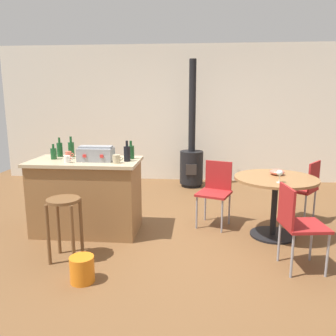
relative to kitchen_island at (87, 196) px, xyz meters
name	(u,v)px	position (x,y,z in m)	size (l,w,h in m)	color
ground_plane	(192,233)	(1.33, 0.03, -0.47)	(8.80, 8.80, 0.00)	brown
back_wall	(196,114)	(1.33, 2.96, 0.88)	(8.00, 0.10, 2.70)	silver
kitchen_island	(87,196)	(0.00, 0.00, 0.00)	(1.34, 0.73, 0.93)	olive
wooden_stool	(64,215)	(0.02, -0.79, 0.02)	(0.34, 0.34, 0.67)	brown
dining_table	(275,191)	(2.32, 0.04, 0.10)	(0.98, 0.98, 0.75)	black
folding_chair_near	(304,186)	(2.83, 0.59, 0.03)	(0.56, 0.56, 0.85)	maroon
folding_chair_far	(215,189)	(1.63, 0.38, 0.03)	(0.51, 0.51, 0.85)	maroon
folding_chair_left	(297,221)	(2.37, -0.79, 0.04)	(0.45, 0.45, 0.85)	maroon
wood_stove	(192,158)	(1.26, 2.38, 0.09)	(0.44, 0.45, 2.36)	black
toolbox	(96,154)	(0.16, -0.05, 0.55)	(0.42, 0.25, 0.18)	gray
bottle_0	(60,149)	(-0.40, 0.21, 0.56)	(0.07, 0.07, 0.25)	#194C23
bottle_1	(71,149)	(-0.24, 0.20, 0.56)	(0.08, 0.08, 0.27)	#194C23
bottle_2	(54,153)	(-0.40, 0.02, 0.53)	(0.07, 0.07, 0.19)	#194C23
bottle_3	(131,152)	(0.55, 0.13, 0.55)	(0.08, 0.08, 0.23)	#194C23
bottle_4	(127,153)	(0.54, -0.04, 0.56)	(0.08, 0.08, 0.25)	black
cup_0	(67,159)	(-0.15, -0.19, 0.50)	(0.11, 0.07, 0.08)	white
cup_1	(69,155)	(-0.23, 0.07, 0.51)	(0.11, 0.07, 0.09)	#DB6651
cup_2	(117,159)	(0.44, -0.18, 0.51)	(0.12, 0.09, 0.10)	tan
wine_glass	(280,173)	(2.30, -0.22, 0.39)	(0.07, 0.07, 0.14)	silver
serving_bowl	(277,172)	(2.36, 0.18, 0.31)	(0.18, 0.18, 0.07)	#DB6651
plastic_bucket	(82,269)	(0.34, -1.22, -0.34)	(0.23, 0.23, 0.25)	orange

